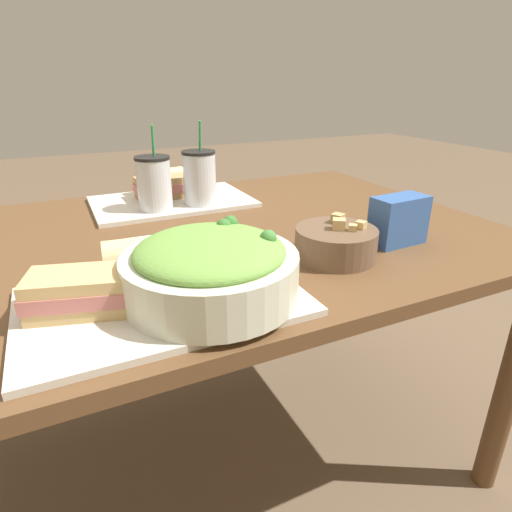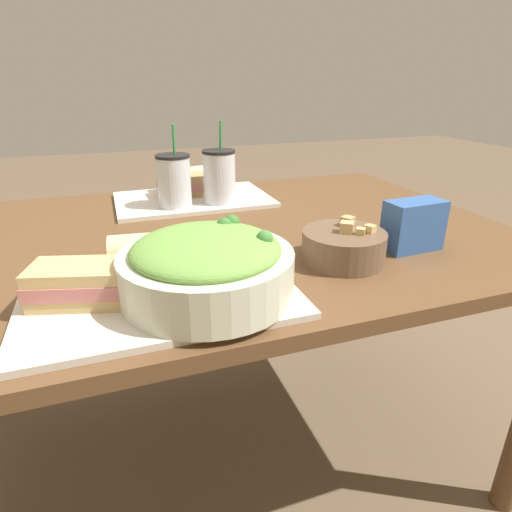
# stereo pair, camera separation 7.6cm
# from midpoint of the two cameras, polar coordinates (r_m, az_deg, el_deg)

# --- Properties ---
(ground_plane) EXTENTS (12.00, 12.00, 0.00)m
(ground_plane) POSITION_cam_midpoint_polar(r_m,az_deg,el_deg) (1.46, -7.78, -24.61)
(ground_plane) COLOR brown
(dining_table) EXTENTS (1.47, 0.97, 0.72)m
(dining_table) POSITION_cam_midpoint_polar(r_m,az_deg,el_deg) (1.08, -9.55, -1.21)
(dining_table) COLOR brown
(dining_table) RESTS_ON ground_plane
(tray_near) EXTENTS (0.46, 0.30, 0.01)m
(tray_near) POSITION_cam_midpoint_polar(r_m,az_deg,el_deg) (0.74, -15.18, -5.92)
(tray_near) COLOR beige
(tray_near) RESTS_ON dining_table
(tray_far) EXTENTS (0.46, 0.30, 0.01)m
(tray_far) POSITION_cam_midpoint_polar(r_m,az_deg,el_deg) (1.32, -12.77, 7.07)
(tray_far) COLOR beige
(tray_far) RESTS_ON dining_table
(salad_bowl) EXTENTS (0.29, 0.29, 0.11)m
(salad_bowl) POSITION_cam_midpoint_polar(r_m,az_deg,el_deg) (0.71, -9.16, -1.53)
(salad_bowl) COLOR beige
(salad_bowl) RESTS_ON tray_near
(soup_bowl) EXTENTS (0.17, 0.17, 0.09)m
(soup_bowl) POSITION_cam_midpoint_polar(r_m,az_deg,el_deg) (0.90, 8.22, 1.82)
(soup_bowl) COLOR brown
(soup_bowl) RESTS_ON dining_table
(sandwich_near) EXTENTS (0.17, 0.13, 0.06)m
(sandwich_near) POSITION_cam_midpoint_polar(r_m,az_deg,el_deg) (0.73, -25.36, -4.46)
(sandwich_near) COLOR tan
(sandwich_near) RESTS_ON tray_near
(baguette_near) EXTENTS (0.17, 0.09, 0.07)m
(baguette_near) POSITION_cam_midpoint_polar(r_m,az_deg,el_deg) (0.82, -16.48, 0.06)
(baguette_near) COLOR #DBBC84
(baguette_near) RESTS_ON tray_near
(sandwich_far) EXTENTS (0.16, 0.10, 0.06)m
(sandwich_far) POSITION_cam_midpoint_polar(r_m,az_deg,el_deg) (1.35, -14.06, 8.87)
(sandwich_far) COLOR tan
(sandwich_far) RESTS_ON tray_far
(baguette_far) EXTENTS (0.17, 0.11, 0.07)m
(baguette_far) POSITION_cam_midpoint_polar(r_m,az_deg,el_deg) (1.42, -14.06, 9.72)
(baguette_far) COLOR #DBBC84
(baguette_far) RESTS_ON tray_far
(drink_cup_dark) EXTENTS (0.09, 0.09, 0.23)m
(drink_cup_dark) POSITION_cam_midpoint_polar(r_m,az_deg,el_deg) (1.22, -15.19, 9.12)
(drink_cup_dark) COLOR silver
(drink_cup_dark) RESTS_ON tray_far
(drink_cup_red) EXTENTS (0.09, 0.09, 0.23)m
(drink_cup_red) POSITION_cam_midpoint_polar(r_m,az_deg,el_deg) (1.25, -9.29, 10.03)
(drink_cup_red) COLOR silver
(drink_cup_red) RESTS_ON tray_far
(chip_bag) EXTENTS (0.13, 0.07, 0.11)m
(chip_bag) POSITION_cam_midpoint_polar(r_m,az_deg,el_deg) (1.00, 16.43, 4.56)
(chip_bag) COLOR #335BA3
(chip_bag) RESTS_ON dining_table
(napkin_folded) EXTENTS (0.13, 0.09, 0.00)m
(napkin_folded) POSITION_cam_midpoint_polar(r_m,az_deg,el_deg) (1.02, -17.33, 1.56)
(napkin_folded) COLOR white
(napkin_folded) RESTS_ON dining_table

